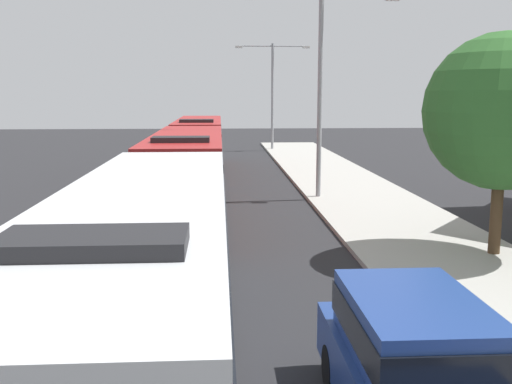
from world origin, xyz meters
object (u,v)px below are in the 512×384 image
object	(u,v)px
bus_middle	(199,143)
roadside_tree	(503,112)
streetlamp_mid	(320,73)
white_suv	(415,364)
bus_lead	(145,275)
bus_second_in_line	(188,171)
streetlamp_far	(272,85)

from	to	relation	value
bus_middle	roadside_tree	size ratio (longest dim) A/B	2.01
streetlamp_mid	white_suv	bearing A→B (deg)	-95.43
bus_lead	bus_second_in_line	size ratio (longest dim) A/B	1.03
bus_second_in_line	streetlamp_mid	bearing A→B (deg)	31.17
roadside_tree	streetlamp_mid	bearing A→B (deg)	109.36
bus_second_in_line	streetlamp_mid	world-z (taller)	streetlamp_mid
streetlamp_mid	bus_lead	bearing A→B (deg)	-108.71
streetlamp_mid	roadside_tree	xyz separation A→B (m)	(3.33, -9.49, -1.35)
bus_lead	streetlamp_mid	bearing A→B (deg)	71.29
bus_middle	bus_second_in_line	bearing A→B (deg)	-90.00
bus_middle	white_suv	bearing A→B (deg)	-82.32
bus_lead	white_suv	size ratio (longest dim) A/B	2.58
bus_middle	streetlamp_mid	world-z (taller)	streetlamp_mid
bus_lead	streetlamp_mid	size ratio (longest dim) A/B	1.41
white_suv	streetlamp_far	xyz separation A→B (m)	(1.70, 40.45, 4.18)
bus_second_in_line	bus_middle	xyz separation A→B (m)	(0.00, 12.80, 0.00)
bus_lead	roadside_tree	size ratio (longest dim) A/B	2.00
bus_lead	bus_second_in_line	xyz separation A→B (m)	(-0.00, 12.67, -0.00)
streetlamp_mid	roadside_tree	distance (m)	10.14
streetlamp_mid	streetlamp_far	xyz separation A→B (m)	(0.00, 22.58, -0.17)
bus_middle	roadside_tree	world-z (taller)	roadside_tree
bus_second_in_line	streetlamp_far	xyz separation A→B (m)	(5.40, 25.84, 3.52)
streetlamp_far	roadside_tree	size ratio (longest dim) A/B	1.38
white_suv	streetlamp_mid	distance (m)	18.47
bus_middle	streetlamp_far	size ratio (longest dim) A/B	1.46
bus_lead	bus_second_in_line	bearing A→B (deg)	90.00
bus_lead	streetlamp_mid	xyz separation A→B (m)	(5.40, 15.94, 3.69)
bus_middle	streetlamp_mid	distance (m)	11.56
bus_lead	streetlamp_far	xyz separation A→B (m)	(5.40, 38.51, 3.52)
bus_second_in_line	streetlamp_mid	distance (m)	7.31
streetlamp_far	streetlamp_mid	bearing A→B (deg)	-90.00
streetlamp_mid	streetlamp_far	bearing A→B (deg)	90.00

